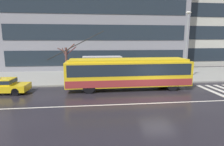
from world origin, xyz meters
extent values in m
plane|color=black|center=(0.00, 0.00, 0.00)|extent=(160.00, 160.00, 0.00)
cube|color=gray|center=(0.00, 9.56, 0.07)|extent=(80.00, 10.00, 0.14)
cube|color=beige|center=(5.37, 1.28, 0.00)|extent=(0.44, 4.40, 0.01)
cube|color=beige|center=(6.27, 1.28, 0.00)|extent=(0.44, 4.40, 0.01)
cube|color=silver|center=(0.00, -1.20, 0.00)|extent=(72.00, 0.14, 0.01)
cube|color=yellow|center=(-1.83, 2.96, 1.50)|extent=(11.16, 2.59, 2.17)
cube|color=yellow|center=(-1.83, 2.96, 2.68)|extent=(10.49, 2.33, 0.20)
cube|color=#1E2833|center=(-1.83, 2.96, 1.93)|extent=(10.72, 2.62, 1.00)
cube|color=maroon|center=(-1.83, 2.96, 0.81)|extent=(11.05, 2.62, 0.61)
cube|color=#1E2833|center=(3.70, 2.99, 1.93)|extent=(0.13, 2.22, 1.08)
cube|color=black|center=(3.55, 2.99, 2.48)|extent=(0.17, 1.92, 0.28)
cylinder|color=black|center=(-6.47, 3.28, 4.00)|extent=(4.85, 0.09, 2.49)
cylinder|color=black|center=(-6.47, 2.58, 4.00)|extent=(4.85, 0.09, 2.49)
cylinder|color=black|center=(1.96, 4.09, 0.52)|extent=(1.04, 0.31, 1.04)
cylinder|color=black|center=(1.97, 1.87, 0.52)|extent=(1.04, 0.31, 1.04)
cylinder|color=black|center=(-5.40, 4.05, 0.52)|extent=(1.04, 0.31, 1.04)
cylinder|color=black|center=(-5.39, 1.83, 0.52)|extent=(1.04, 0.31, 1.04)
cube|color=yellow|center=(-12.70, 2.68, 0.51)|extent=(4.39, 1.93, 0.55)
cylinder|color=black|center=(-11.24, 3.39, 0.31)|extent=(0.63, 0.23, 0.62)
cylinder|color=black|center=(-11.31, 1.84, 0.31)|extent=(0.63, 0.23, 0.62)
cylinder|color=gray|center=(-2.04, 5.94, 1.39)|extent=(0.08, 0.08, 2.50)
cylinder|color=gray|center=(-5.93, 5.94, 1.39)|extent=(0.08, 0.08, 2.50)
cylinder|color=gray|center=(-2.04, 7.23, 1.39)|extent=(0.08, 0.08, 2.50)
cylinder|color=gray|center=(-5.93, 7.23, 1.39)|extent=(0.08, 0.08, 2.50)
cube|color=#99ADB2|center=(-3.98, 7.23, 1.44)|extent=(3.70, 0.04, 2.00)
cube|color=#B2B2B7|center=(-3.98, 6.58, 2.68)|extent=(4.19, 1.59, 0.08)
cube|color=brown|center=(-3.98, 6.91, 0.59)|extent=(2.72, 0.36, 0.08)
cylinder|color=navy|center=(-5.41, 6.11, 0.55)|extent=(0.14, 0.14, 0.82)
cylinder|color=navy|center=(-5.46, 6.27, 0.55)|extent=(0.14, 0.14, 0.82)
cylinder|color=#4F564B|center=(-5.43, 6.19, 1.24)|extent=(0.45, 0.45, 0.57)
sphere|color=tan|center=(-5.43, 6.19, 1.64)|extent=(0.22, 0.22, 0.22)
cone|color=#221E29|center=(-5.40, 6.08, 1.93)|extent=(1.53, 1.53, 0.30)
cylinder|color=#333333|center=(-5.40, 6.08, 1.41)|extent=(0.02, 0.02, 0.75)
cylinder|color=#444B48|center=(-0.20, 6.43, 0.57)|extent=(0.14, 0.14, 0.85)
cylinder|color=#444B48|center=(-0.23, 6.27, 0.57)|extent=(0.14, 0.14, 0.85)
cylinder|color=#3B3534|center=(-0.22, 6.35, 1.28)|extent=(0.42, 0.42, 0.57)
sphere|color=#DEAE61|center=(-0.22, 6.35, 1.67)|extent=(0.22, 0.22, 0.22)
cone|color=#2949A3|center=(-0.19, 6.47, 1.96)|extent=(1.01, 1.01, 0.26)
cylinder|color=#333333|center=(-0.19, 6.47, 1.46)|extent=(0.02, 0.02, 0.74)
cylinder|color=black|center=(1.72, 5.84, 0.54)|extent=(0.14, 0.14, 0.80)
cylinder|color=black|center=(1.88, 5.84, 0.54)|extent=(0.14, 0.14, 0.80)
cylinder|color=#59544E|center=(1.80, 5.84, 1.26)|extent=(0.37, 0.37, 0.64)
sphere|color=pink|center=(1.80, 5.84, 1.69)|extent=(0.22, 0.22, 0.22)
cylinder|color=#192E4C|center=(-1.41, 7.04, 0.55)|extent=(0.14, 0.14, 0.82)
cylinder|color=#192E4C|center=(-1.29, 7.16, 0.55)|extent=(0.14, 0.14, 0.82)
cylinder|color=black|center=(-1.35, 7.10, 1.28)|extent=(0.51, 0.51, 0.63)
sphere|color=#D29192|center=(-1.35, 7.10, 1.71)|extent=(0.23, 0.23, 0.23)
cone|color=#2D9450|center=(-1.27, 7.18, 2.01)|extent=(1.28, 1.28, 0.28)
cylinder|color=#333333|center=(-1.27, 7.18, 1.47)|extent=(0.02, 0.02, 0.79)
cylinder|color=gray|center=(4.91, 5.37, 3.63)|extent=(0.16, 0.16, 6.99)
ellipsoid|color=silver|center=(4.91, 5.37, 7.25)|extent=(0.60, 0.32, 0.24)
cylinder|color=brown|center=(-7.91, 7.47, 1.90)|extent=(0.25, 0.25, 3.51)
cylinder|color=brown|center=(-8.14, 7.78, 3.04)|extent=(0.62, 0.75, 1.14)
cylinder|color=brown|center=(-8.35, 7.51, 3.36)|extent=(0.96, 0.19, 0.56)
cylinder|color=brown|center=(-7.42, 7.27, 3.63)|extent=(1.09, 0.53, 0.95)
cylinder|color=#553136|center=(-7.37, 7.77, 3.29)|extent=(1.18, 0.73, 0.98)
cube|color=gray|center=(-4.15, 19.97, 8.93)|extent=(27.16, 13.38, 17.86)
cube|color=#1E2833|center=(-4.15, 13.24, 1.96)|extent=(25.53, 0.06, 2.14)
cube|color=#1E2833|center=(-4.15, 13.24, 5.54)|extent=(25.53, 0.06, 2.14)
cube|color=#1E2833|center=(-4.15, 13.24, 9.11)|extent=(25.53, 0.06, 2.14)
camera|label=1|loc=(-5.15, -13.38, 4.40)|focal=29.66mm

